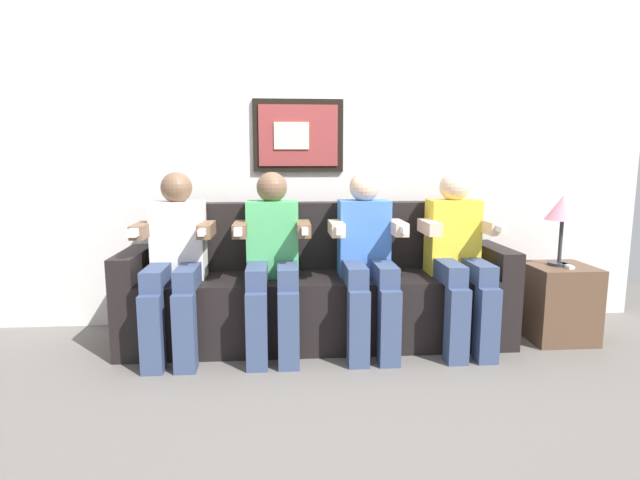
{
  "coord_description": "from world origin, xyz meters",
  "views": [
    {
      "loc": [
        -0.24,
        -2.9,
        1.19
      ],
      "look_at": [
        0.0,
        0.15,
        0.7
      ],
      "focal_mm": 28.55,
      "sensor_mm": 36.0,
      "label": 1
    }
  ],
  "objects": [
    {
      "name": "ground_plane",
      "position": [
        0.0,
        0.0,
        0.0
      ],
      "size": [
        6.34,
        6.34,
        0.0
      ],
      "primitive_type": "plane",
      "color": "#66605B"
    },
    {
      "name": "back_wall_assembly",
      "position": [
        -0.0,
        0.76,
        1.3
      ],
      "size": [
        4.87,
        0.1,
        2.6
      ],
      "color": "silver",
      "rests_on": "ground_plane"
    },
    {
      "name": "couch",
      "position": [
        0.0,
        0.33,
        0.31
      ],
      "size": [
        2.47,
        0.58,
        0.9
      ],
      "color": "black",
      "rests_on": "ground_plane"
    },
    {
      "name": "person_leftmost",
      "position": [
        -0.87,
        0.16,
        0.61
      ],
      "size": [
        0.46,
        0.56,
        1.11
      ],
      "color": "white",
      "rests_on": "ground_plane"
    },
    {
      "name": "person_left_center",
      "position": [
        -0.29,
        0.16,
        0.61
      ],
      "size": [
        0.46,
        0.56,
        1.11
      ],
      "color": "#4CB266",
      "rests_on": "ground_plane"
    },
    {
      "name": "person_right_center",
      "position": [
        0.29,
        0.16,
        0.61
      ],
      "size": [
        0.46,
        0.56,
        1.11
      ],
      "color": "#3F72CC",
      "rests_on": "ground_plane"
    },
    {
      "name": "person_rightmost",
      "position": [
        0.87,
        0.16,
        0.61
      ],
      "size": [
        0.46,
        0.56,
        1.11
      ],
      "color": "yellow",
      "rests_on": "ground_plane"
    },
    {
      "name": "side_table_right",
      "position": [
        1.59,
        0.22,
        0.25
      ],
      "size": [
        0.4,
        0.4,
        0.5
      ],
      "color": "brown",
      "rests_on": "ground_plane"
    },
    {
      "name": "table_lamp",
      "position": [
        1.58,
        0.23,
        0.86
      ],
      "size": [
        0.22,
        0.22,
        0.46
      ],
      "color": "#333338",
      "rests_on": "side_table_right"
    },
    {
      "name": "spare_remote_on_table",
      "position": [
        1.59,
        0.16,
        0.51
      ],
      "size": [
        0.04,
        0.13,
        0.02
      ],
      "primitive_type": "cube",
      "color": "white",
      "rests_on": "side_table_right"
    }
  ]
}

